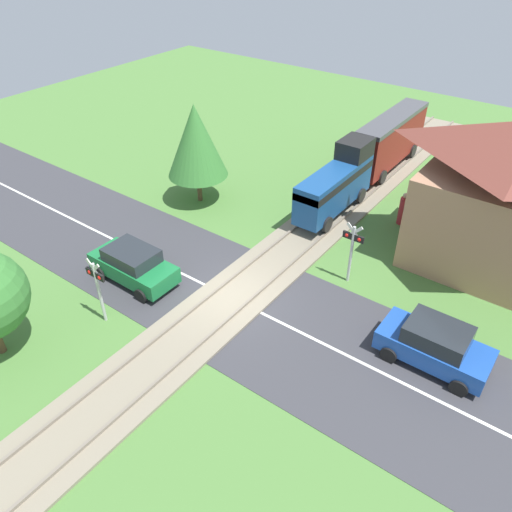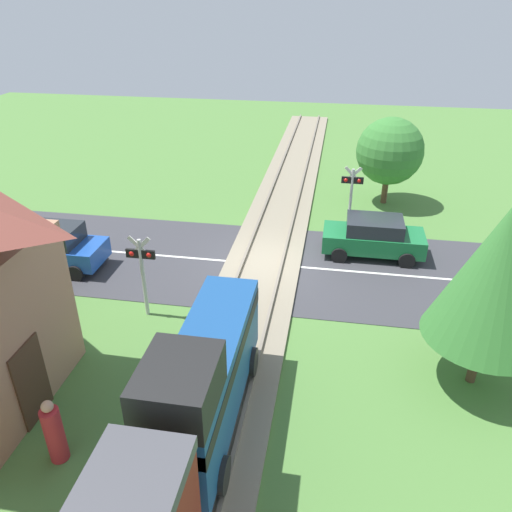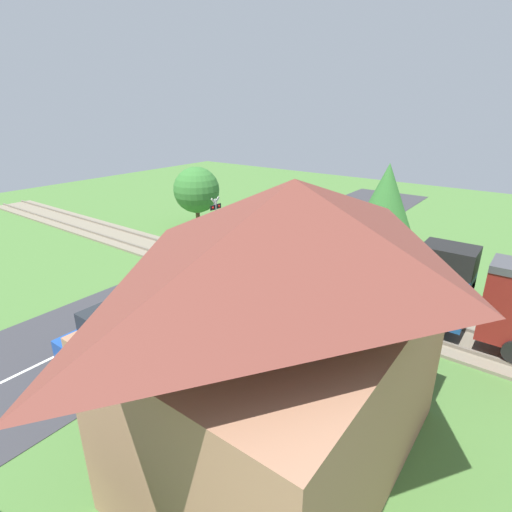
# 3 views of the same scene
# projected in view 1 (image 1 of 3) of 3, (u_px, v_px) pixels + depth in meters

# --- Properties ---
(ground_plane) EXTENTS (60.00, 60.00, 0.00)m
(ground_plane) POSITION_uv_depth(u_px,v_px,m) (233.00, 299.00, 19.85)
(ground_plane) COLOR #4C7A38
(road_surface) EXTENTS (48.00, 6.40, 0.02)m
(road_surface) POSITION_uv_depth(u_px,v_px,m) (233.00, 299.00, 19.84)
(road_surface) COLOR #38383D
(road_surface) RESTS_ON ground_plane
(track_bed) EXTENTS (2.80, 48.00, 0.24)m
(track_bed) POSITION_uv_depth(u_px,v_px,m) (233.00, 298.00, 19.81)
(track_bed) COLOR gray
(track_bed) RESTS_ON ground_plane
(train) EXTENTS (1.58, 12.47, 3.18)m
(train) POSITION_uv_depth(u_px,v_px,m) (369.00, 156.00, 26.36)
(train) COLOR navy
(train) RESTS_ON track_bed
(car_near_crossing) EXTENTS (3.79, 1.80, 1.53)m
(car_near_crossing) POSITION_uv_depth(u_px,v_px,m) (133.00, 264.00, 20.38)
(car_near_crossing) COLOR #197038
(car_near_crossing) RESTS_ON ground_plane
(car_far_side) EXTENTS (3.68, 1.82, 1.63)m
(car_far_side) POSITION_uv_depth(u_px,v_px,m) (435.00, 345.00, 16.67)
(car_far_side) COLOR #1E4CA8
(car_far_side) RESTS_ON ground_plane
(crossing_signal_west_approach) EXTENTS (0.90, 0.18, 2.76)m
(crossing_signal_west_approach) POSITION_uv_depth(u_px,v_px,m) (97.00, 283.00, 17.84)
(crossing_signal_west_approach) COLOR #B7B7B7
(crossing_signal_west_approach) RESTS_ON ground_plane
(crossing_signal_east_approach) EXTENTS (0.90, 0.18, 2.76)m
(crossing_signal_east_approach) POSITION_uv_depth(u_px,v_px,m) (352.00, 245.00, 19.77)
(crossing_signal_east_approach) COLOR #B7B7B7
(crossing_signal_east_approach) RESTS_ON ground_plane
(pedestrian_by_station) EXTENTS (0.41, 0.41, 1.65)m
(pedestrian_by_station) POSITION_uv_depth(u_px,v_px,m) (403.00, 210.00, 24.03)
(pedestrian_by_station) COLOR #B2282D
(pedestrian_by_station) RESTS_ON ground_plane
(tree_roadside_hedge) EXTENTS (3.04, 3.04, 5.13)m
(tree_roadside_hedge) POSITION_uv_depth(u_px,v_px,m) (196.00, 141.00, 24.42)
(tree_roadside_hedge) COLOR brown
(tree_roadside_hedge) RESTS_ON ground_plane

